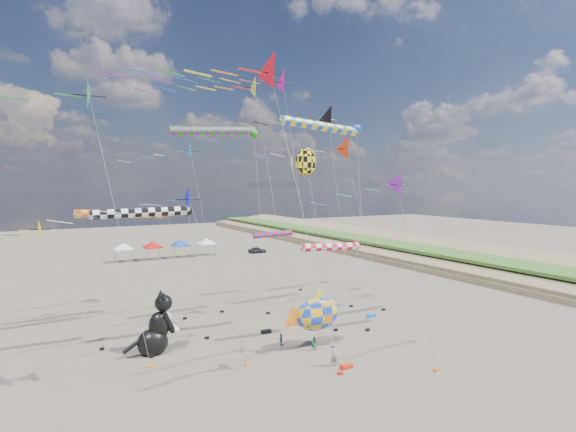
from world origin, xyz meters
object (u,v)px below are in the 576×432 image
Objects in this scene: child_green at (315,344)px; child_blue at (281,340)px; person_adult at (334,355)px; fish_inflatable at (317,314)px; parked_car at (257,250)px; cat_inflatable at (156,323)px.

child_green is 2.94m from child_blue.
fish_inflatable is at bearing 73.01° from person_adult.
child_blue is 51.31m from parked_car.
person_adult reaches higher than child_blue.
person_adult reaches higher than parked_car.
child_green reaches higher than child_blue.
child_blue is (-1.42, 5.62, -0.33)m from person_adult.
parked_car is (20.06, 47.22, 0.07)m from child_blue.
fish_inflatable reaches higher than person_adult.
fish_inflatable reaches higher than child_green.
cat_inflatable is 12.99m from fish_inflatable.
child_green is at bearing -133.24° from fish_inflatable.
cat_inflatable is 1.40× the size of parked_car.
child_blue is at bearing 102.41° from person_adult.
cat_inflatable is 0.90× the size of fish_inflatable.
fish_inflatable is 1.55× the size of parked_car.
person_adult is 56.03m from parked_car.
cat_inflatable is at bearing 157.46° from fish_inflatable.
parked_car is (18.20, 49.51, 0.02)m from child_green.
cat_inflatable reaches higher than person_adult.
fish_inflatable is 3.72m from child_blue.
person_adult is 3.38m from child_green.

